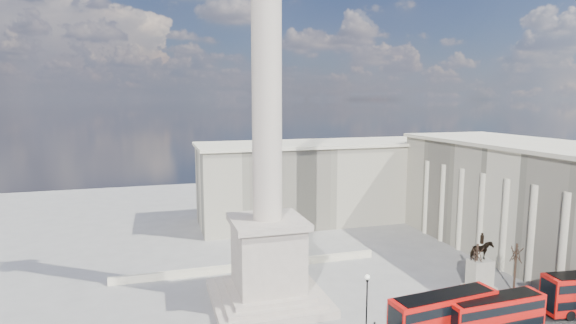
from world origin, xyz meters
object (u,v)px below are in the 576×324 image
(red_bus_c, at_px, (495,315))
(equestrian_statue, at_px, (480,270))
(red_bus_b, at_px, (444,315))
(victorian_lamp, at_px, (367,297))
(pedestrian_standing, at_px, (480,299))
(nelsons_column, at_px, (267,202))
(pedestrian_walking, at_px, (415,303))

(red_bus_c, xyz_separation_m, equestrian_statue, (6.88, 10.71, 0.31))
(red_bus_b, bearing_deg, victorian_lamp, 144.69)
(victorian_lamp, distance_m, pedestrian_standing, 16.43)
(pedestrian_standing, bearing_deg, nelsons_column, -36.31)
(equestrian_statue, xyz_separation_m, pedestrian_standing, (-3.33, -4.20, -1.87))
(red_bus_c, bearing_deg, victorian_lamp, 155.49)
(red_bus_b, height_order, equestrian_statue, equestrian_statue)
(equestrian_statue, relative_size, pedestrian_walking, 4.80)
(pedestrian_walking, bearing_deg, equestrian_statue, -12.08)
(nelsons_column, distance_m, victorian_lamp, 16.14)
(nelsons_column, bearing_deg, pedestrian_walking, -24.15)
(red_bus_c, xyz_separation_m, victorian_lamp, (-12.58, 5.35, 1.34))
(red_bus_c, relative_size, victorian_lamp, 1.79)
(nelsons_column, distance_m, red_bus_b, 23.52)
(victorian_lamp, bearing_deg, red_bus_c, -23.03)
(pedestrian_walking, bearing_deg, nelsons_column, 130.25)
(equestrian_statue, bearing_deg, red_bus_b, -142.73)
(nelsons_column, height_order, red_bus_b, nelsons_column)
(pedestrian_walking, relative_size, pedestrian_standing, 0.97)
(pedestrian_walking, distance_m, pedestrian_standing, 8.46)
(equestrian_statue, bearing_deg, pedestrian_standing, -128.39)
(red_bus_b, xyz_separation_m, victorian_lamp, (-7.04, 4.08, 1.12))
(nelsons_column, relative_size, pedestrian_walking, 30.43)
(red_bus_b, bearing_deg, equestrian_statue, 32.08)
(nelsons_column, height_order, pedestrian_walking, nelsons_column)
(red_bus_c, distance_m, pedestrian_walking, 9.38)
(pedestrian_walking, bearing_deg, victorian_lamp, 172.59)
(red_bus_b, bearing_deg, red_bus_c, -18.03)
(nelsons_column, relative_size, victorian_lamp, 7.83)
(red_bus_b, bearing_deg, pedestrian_standing, 24.81)
(red_bus_b, relative_size, pedestrian_walking, 7.66)
(victorian_lamp, bearing_deg, nelsons_column, 131.27)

